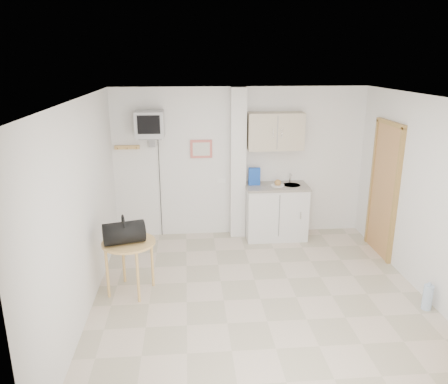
{
  "coord_description": "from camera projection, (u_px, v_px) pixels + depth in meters",
  "views": [
    {
      "loc": [
        -0.88,
        -4.85,
        2.93
      ],
      "look_at": [
        -0.41,
        0.6,
        1.25
      ],
      "focal_mm": 35.0,
      "sensor_mm": 36.0,
      "label": 1
    }
  ],
  "objects": [
    {
      "name": "ground",
      "position": [
        260.0,
        299.0,
        5.55
      ],
      "size": [
        4.5,
        4.5,
        0.0
      ],
      "primitive_type": "plane",
      "color": "beige",
      "rests_on": "ground"
    },
    {
      "name": "duffel_bag",
      "position": [
        124.0,
        232.0,
        5.44
      ],
      "size": [
        0.56,
        0.4,
        0.38
      ],
      "rotation": [
        0.0,
        0.0,
        0.27
      ],
      "color": "black",
      "rests_on": "round_table"
    },
    {
      "name": "crt_television",
      "position": [
        150.0,
        125.0,
        6.79
      ],
      "size": [
        0.44,
        0.45,
        2.15
      ],
      "color": "slate",
      "rests_on": "ground"
    },
    {
      "name": "kitchenette",
      "position": [
        276.0,
        191.0,
        7.27
      ],
      "size": [
        1.03,
        0.58,
        2.1
      ],
      "color": "silver",
      "rests_on": "ground"
    },
    {
      "name": "water_bottle",
      "position": [
        428.0,
        297.0,
        5.28
      ],
      "size": [
        0.12,
        0.12,
        0.35
      ],
      "color": "#A7C1DF",
      "rests_on": "ground"
    },
    {
      "name": "round_table",
      "position": [
        129.0,
        248.0,
        5.55
      ],
      "size": [
        0.68,
        0.68,
        0.71
      ],
      "rotation": [
        0.0,
        0.0,
        0.43
      ],
      "color": "tan",
      "rests_on": "ground"
    },
    {
      "name": "room_envelope",
      "position": [
        282.0,
        180.0,
        5.2
      ],
      "size": [
        4.24,
        4.54,
        2.55
      ],
      "color": "white",
      "rests_on": "ground"
    }
  ]
}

